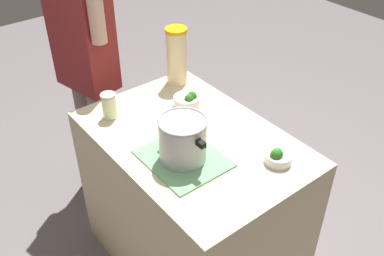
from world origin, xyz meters
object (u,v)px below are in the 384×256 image
object	(u,v)px
lemonade_pitcher	(177,56)
cooking_pot	(183,139)
broccoli_bowl_center	(278,157)
person_cook	(87,68)
mason_jar	(109,106)
broccoli_bowl_front	(188,100)

from	to	relation	value
lemonade_pitcher	cooking_pot	bearing A→B (deg)	145.63
broccoli_bowl_center	person_cook	world-z (taller)	person_cook
lemonade_pitcher	broccoli_bowl_center	size ratio (longest dim) A/B	2.66
mason_jar	person_cook	bearing A→B (deg)	-14.23
lemonade_pitcher	mason_jar	bearing A→B (deg)	98.66
cooking_pot	broccoli_bowl_center	xyz separation A→B (m)	(-0.26, -0.30, -0.08)
cooking_pot	broccoli_bowl_center	world-z (taller)	cooking_pot
lemonade_pitcher	person_cook	xyz separation A→B (m)	(0.40, 0.34, -0.13)
cooking_pot	person_cook	world-z (taller)	person_cook
cooking_pot	lemonade_pitcher	distance (m)	0.66
lemonade_pitcher	broccoli_bowl_center	bearing A→B (deg)	175.04
cooking_pot	broccoli_bowl_center	size ratio (longest dim) A/B	2.34
mason_jar	broccoli_bowl_center	bearing A→B (deg)	-152.35
broccoli_bowl_front	person_cook	distance (m)	0.67
broccoli_bowl_center	broccoli_bowl_front	bearing A→B (deg)	2.94
cooking_pot	broccoli_bowl_front	size ratio (longest dim) A/B	2.10
lemonade_pitcher	broccoli_bowl_front	xyz separation A→B (m)	(-0.22, 0.10, -0.13)
lemonade_pitcher	person_cook	size ratio (longest dim) A/B	0.19
broccoli_bowl_front	person_cook	bearing A→B (deg)	20.74
cooking_pot	mason_jar	distance (m)	0.48
mason_jar	broccoli_bowl_center	size ratio (longest dim) A/B	1.10
mason_jar	lemonade_pitcher	bearing A→B (deg)	-81.34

